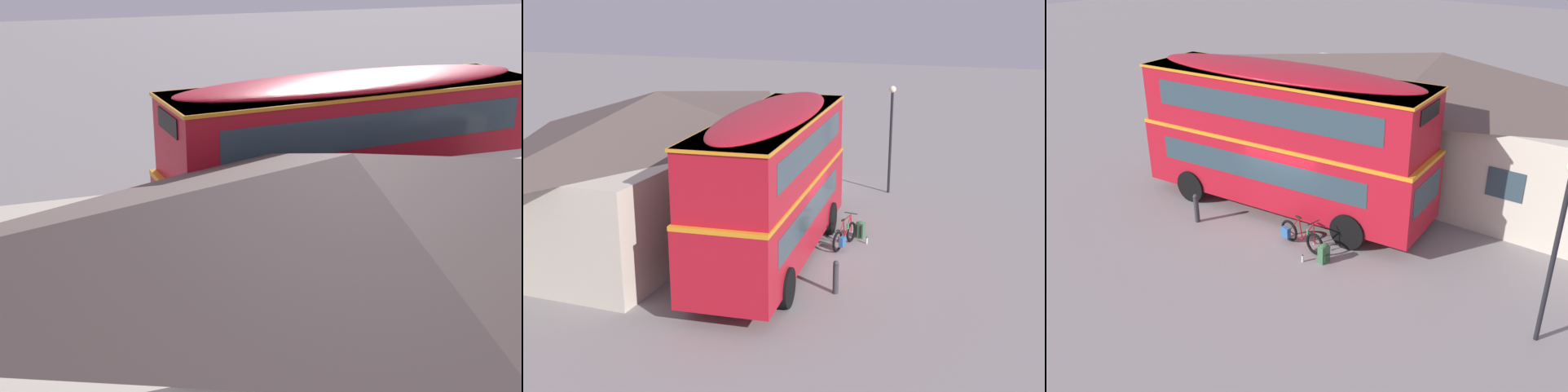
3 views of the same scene
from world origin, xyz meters
TOP-DOWN VIEW (x-y plane):
  - ground_plane at (0.00, 0.00)m, footprint 120.00×120.00m
  - double_decker_bus at (-0.77, 0.68)m, footprint 9.97×3.37m
  - touring_bicycle at (1.19, -1.06)m, footprint 1.75×0.48m
  - backpack_on_ground at (2.25, -1.33)m, footprint 0.31×0.33m
  - water_bottle_clear_plastic at (1.76, -1.67)m, footprint 0.06×0.06m
  - pub_building at (1.99, 6.10)m, footprint 15.36×6.83m
  - kerb_bollard at (-2.41, -1.78)m, footprint 0.16×0.16m

SIDE VIEW (x-z plane):
  - ground_plane at x=0.00m, z-range 0.00..0.00m
  - water_bottle_clear_plastic at x=1.76m, z-range -0.01..0.22m
  - backpack_on_ground at x=2.25m, z-range 0.01..0.59m
  - touring_bicycle at x=1.19m, z-range -0.14..0.88m
  - kerb_bollard at x=-2.41m, z-range 0.01..0.98m
  - pub_building at x=1.99m, z-range 0.04..4.70m
  - double_decker_bus at x=-0.77m, z-range 0.25..5.04m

